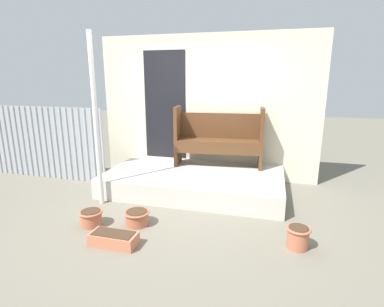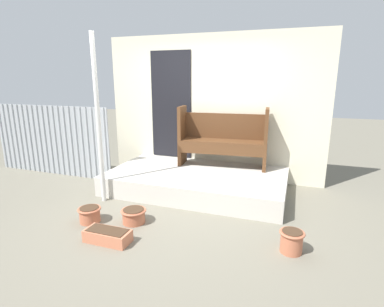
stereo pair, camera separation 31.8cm
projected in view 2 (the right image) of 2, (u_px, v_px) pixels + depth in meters
name	position (u px, v px, depth m)	size (l,w,h in m)	color
ground_plane	(172.00, 208.00, 4.34)	(24.00, 24.00, 0.00)	#706B5B
porch_slab	(197.00, 181.00, 5.00)	(2.87, 1.61, 0.32)	beige
house_wall	(209.00, 108.00, 5.50)	(4.07, 0.08, 2.60)	beige
fence_corrugated	(51.00, 140.00, 5.77)	(2.63, 0.05, 1.33)	#9EA3A8
support_post	(98.00, 121.00, 4.31)	(0.07, 0.07, 2.45)	silver
bench	(223.00, 136.00, 5.19)	(1.54, 0.53, 1.04)	#54331C
flower_pot_left	(90.00, 214.00, 3.90)	(0.30, 0.30, 0.20)	#B76647
flower_pot_middle	(134.00, 215.00, 3.88)	(0.33, 0.33, 0.19)	#B76647
flower_pot_right	(292.00, 241.00, 3.21)	(0.27, 0.27, 0.25)	#B76647
planter_box_rect	(108.00, 236.00, 3.43)	(0.53, 0.23, 0.15)	#C67251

